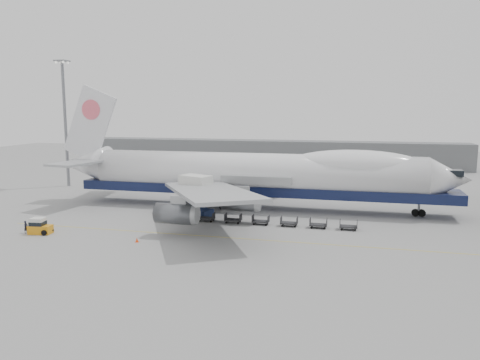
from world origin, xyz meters
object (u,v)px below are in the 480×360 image
(airliner, at_px, (258,174))
(catering_truck, at_px, (196,193))
(ground_worker, at_px, (26,227))
(baggage_tug, at_px, (39,227))

(airliner, bearing_deg, catering_truck, -136.52)
(airliner, bearing_deg, ground_worker, -139.38)
(airliner, distance_m, baggage_tug, 32.89)
(baggage_tug, bearing_deg, catering_truck, 34.81)
(baggage_tug, xyz_separation_m, ground_worker, (-1.88, -0.18, -0.11))
(baggage_tug, distance_m, ground_worker, 1.89)
(airliner, distance_m, catering_truck, 11.09)
(airliner, relative_size, ground_worker, 41.76)
(catering_truck, relative_size, baggage_tug, 2.05)
(ground_worker, bearing_deg, baggage_tug, -81.62)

